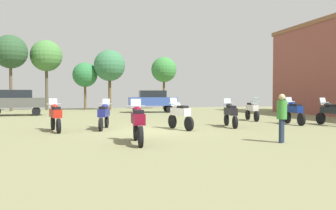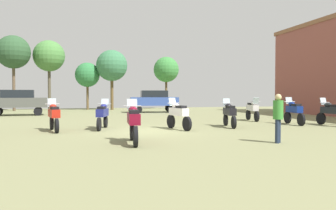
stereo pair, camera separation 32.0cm
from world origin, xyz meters
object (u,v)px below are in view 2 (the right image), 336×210
at_px(motorcycle_4, 252,109).
at_px(tree_6, 87,75).
at_px(motorcycle_12, 229,113).
at_px(tree_3, 49,56).
at_px(tree_1, 112,66).
at_px(motorcycle_1, 178,114).
at_px(tree_2, 166,70).
at_px(motorcycle_5, 133,122).
at_px(car_1, 18,101).
at_px(motorcycle_9, 332,112).
at_px(motorcycle_2, 103,114).
at_px(motorcycle_10, 294,111).
at_px(motorcycle_6, 54,115).
at_px(tree_5, 13,52).
at_px(person_1, 278,114).
at_px(car_3, 154,100).

height_order(motorcycle_4, tree_6, tree_6).
relative_size(motorcycle_12, tree_3, 0.29).
bearing_deg(tree_6, tree_1, -15.62).
xyz_separation_m(motorcycle_1, tree_2, (4.62, 22.18, 3.72)).
relative_size(motorcycle_1, motorcycle_5, 0.93).
height_order(motorcycle_12, car_1, car_1).
bearing_deg(motorcycle_9, tree_2, 96.24).
xyz_separation_m(motorcycle_2, motorcycle_10, (10.32, 0.01, 0.02)).
bearing_deg(motorcycle_4, motorcycle_5, 49.69).
distance_m(motorcycle_4, tree_6, 20.69).
xyz_separation_m(motorcycle_9, tree_6, (-12.51, 21.87, 2.99)).
relative_size(motorcycle_4, motorcycle_6, 0.94).
bearing_deg(tree_1, tree_5, -178.33).
distance_m(motorcycle_6, tree_6, 21.46).
xyz_separation_m(motorcycle_2, tree_6, (-0.66, 20.80, 3.00)).
relative_size(motorcycle_4, tree_5, 0.28).
relative_size(motorcycle_9, tree_1, 0.35).
relative_size(tree_2, tree_5, 0.79).
distance_m(motorcycle_2, motorcycle_5, 5.02).
distance_m(tree_3, tree_6, 4.40).
bearing_deg(person_1, tree_3, -111.42).
height_order(motorcycle_1, tree_3, tree_3).
distance_m(motorcycle_6, motorcycle_10, 12.49).
distance_m(motorcycle_4, motorcycle_9, 4.73).
relative_size(motorcycle_5, motorcycle_6, 1.04).
bearing_deg(tree_3, motorcycle_4, -52.66).
bearing_deg(tree_3, tree_2, -0.10).
height_order(car_3, person_1, car_3).
bearing_deg(motorcycle_5, motorcycle_1, 59.62).
xyz_separation_m(motorcycle_6, person_1, (7.80, -5.62, 0.25)).
distance_m(motorcycle_1, motorcycle_4, 7.07).
xyz_separation_m(tree_2, tree_6, (-8.76, -0.42, -0.74)).
bearing_deg(motorcycle_12, tree_3, 125.51).
relative_size(motorcycle_10, car_1, 0.48).
bearing_deg(tree_2, tree_3, 179.90).
bearing_deg(motorcycle_1, motorcycle_9, -15.34).
bearing_deg(motorcycle_4, car_1, -23.76).
relative_size(person_1, tree_2, 0.28).
bearing_deg(car_3, motorcycle_2, 163.82).
distance_m(car_3, tree_2, 8.55).
bearing_deg(tree_2, motorcycle_10, -84.03).
distance_m(motorcycle_4, car_3, 11.68).
relative_size(motorcycle_2, motorcycle_5, 0.96).
distance_m(motorcycle_4, tree_5, 24.58).
relative_size(motorcycle_1, motorcycle_10, 1.00).
height_order(motorcycle_6, tree_2, tree_2).
bearing_deg(car_3, car_1, 103.57).
xyz_separation_m(tree_1, tree_5, (-9.66, -0.28, 1.11)).
distance_m(motorcycle_10, tree_5, 27.30).
distance_m(car_1, tree_5, 9.19).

